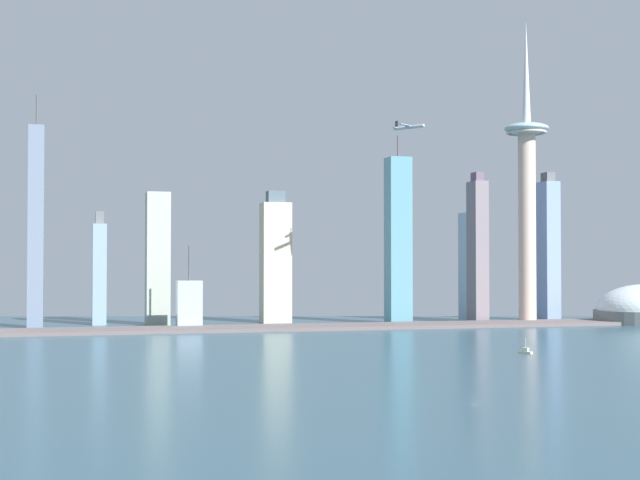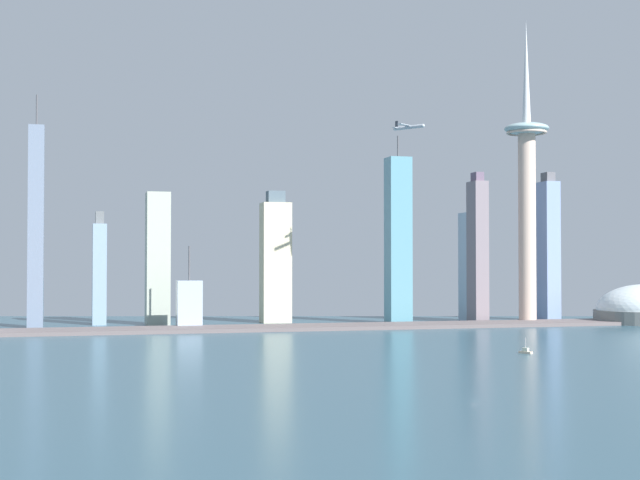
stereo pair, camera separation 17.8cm
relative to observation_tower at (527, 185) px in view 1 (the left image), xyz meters
name	(u,v)px [view 1 (the left image)]	position (x,y,z in m)	size (l,w,h in m)	color
ground_plane	(474,400)	(-259.25, -453.71, -130.90)	(6000.00, 6000.00, 0.00)	#2E4F5F
waterfront_pier	(265,328)	(-259.25, -27.40, -129.39)	(878.24, 58.56, 3.01)	#665B5C
observation_tower	(527,185)	(0.00, 0.00, 0.00)	(42.05, 42.05, 288.22)	beige
skyscraper_1	(158,259)	(-341.20, 61.50, -70.22)	(21.31, 24.81, 121.35)	#AAB1A0
skyscraper_2	(548,249)	(37.62, 28.31, -60.76)	(14.98, 22.39, 146.09)	#7F96C6
skyscraper_5	(478,250)	(-43.22, 17.11, -62.04)	(13.54, 22.03, 143.16)	slate
skyscraper_6	(189,304)	(-319.40, 2.91, -110.03)	(21.35, 15.51, 71.17)	#A5B8CE
skyscraper_7	(99,272)	(-392.82, 78.72, -82.48)	(12.44, 25.98, 103.87)	#839EB5
skyscraper_8	(398,240)	(-120.82, 24.49, -52.84)	(21.22, 20.71, 176.59)	#5993A5
skyscraper_9	(36,226)	(-447.91, 47.16, -42.41)	(13.40, 20.25, 204.19)	slate
skyscraper_11	(276,260)	(-229.79, 65.54, -71.80)	(27.19, 22.45, 125.13)	beige
skyscraper_12	(470,267)	(-36.51, 49.34, -77.79)	(17.17, 19.84, 106.21)	#96AFC7
boat_0	(526,351)	(-145.19, -277.23, -129.59)	(6.59, 8.92, 9.62)	beige
airplane	(409,127)	(-141.90, -62.47, 40.90)	(25.41, 26.98, 8.07)	#ACB6C2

